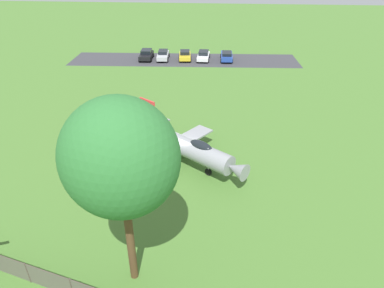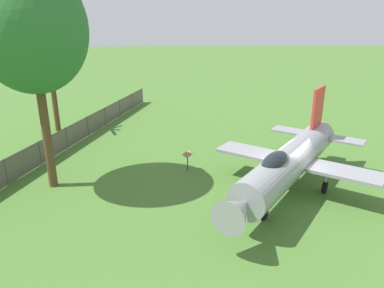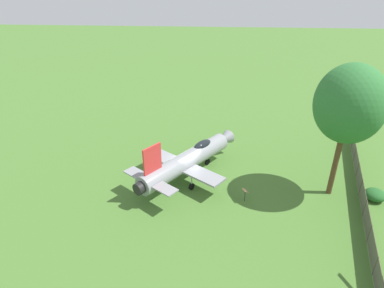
% 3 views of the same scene
% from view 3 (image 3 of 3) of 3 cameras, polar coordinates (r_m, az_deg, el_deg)
% --- Properties ---
extents(ground_plane, '(200.00, 200.00, 0.00)m').
position_cam_3_polar(ground_plane, '(29.23, -1.02, -6.00)').
color(ground_plane, '#47722D').
extents(display_jet, '(11.14, 9.36, 4.77)m').
position_cam_3_polar(display_jet, '(28.54, -0.54, -2.69)').
color(display_jet, gray).
rests_on(display_jet, ground_plane).
extents(shade_tree, '(5.56, 5.04, 10.86)m').
position_cam_3_polar(shade_tree, '(26.29, 26.07, 6.33)').
color(shade_tree, brown).
rests_on(shade_tree, ground_plane).
extents(perimeter_fence, '(36.33, 9.86, 1.51)m').
position_cam_3_polar(perimeter_fence, '(28.89, 27.95, -8.22)').
color(perimeter_fence, '#4C4238').
rests_on(perimeter_fence, ground_plane).
extents(shrub_near_fence, '(1.64, 1.65, 0.91)m').
position_cam_3_polar(shrub_near_fence, '(30.26, 29.63, -7.80)').
color(shrub_near_fence, '#235B26').
rests_on(shrub_near_fence, ground_plane).
extents(info_plaque, '(0.71, 0.62, 1.14)m').
position_cam_3_polar(info_plaque, '(26.32, 9.38, -8.40)').
color(info_plaque, '#333333').
rests_on(info_plaque, ground_plane).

